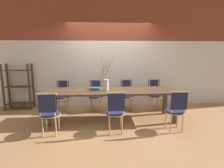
% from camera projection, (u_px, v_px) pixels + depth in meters
% --- Properties ---
extents(ground_plane, '(16.00, 16.00, 0.00)m').
position_uv_depth(ground_plane, '(112.00, 119.00, 4.32)').
color(ground_plane, '#9E7047').
extents(wall_rear, '(12.00, 0.06, 3.20)m').
position_uv_depth(wall_rear, '(109.00, 54.00, 5.29)').
color(wall_rear, silver).
rests_on(wall_rear, ground_plane).
extents(dining_table, '(3.10, 0.87, 0.74)m').
position_uv_depth(dining_table, '(112.00, 94.00, 4.21)').
color(dining_table, '#4C3321').
rests_on(dining_table, ground_plane).
extents(chair_near_leftend, '(0.41, 0.41, 0.88)m').
position_uv_depth(chair_near_leftend, '(49.00, 112.00, 3.43)').
color(chair_near_leftend, '#1E234C').
rests_on(chair_near_leftend, ground_plane).
extents(chair_near_left, '(0.41, 0.41, 0.88)m').
position_uv_depth(chair_near_left, '(116.00, 111.00, 3.51)').
color(chair_near_left, '#1E234C').
rests_on(chair_near_left, ground_plane).
extents(chair_near_center, '(0.41, 0.41, 0.88)m').
position_uv_depth(chair_near_center, '(176.00, 109.00, 3.59)').
color(chair_near_center, '#1E234C').
rests_on(chair_near_center, ground_plane).
extents(chair_far_leftend, '(0.41, 0.41, 0.88)m').
position_uv_depth(chair_far_leftend, '(62.00, 95.00, 4.88)').
color(chair_far_leftend, '#1E234C').
rests_on(chair_far_leftend, ground_plane).
extents(chair_far_left, '(0.41, 0.41, 0.88)m').
position_uv_depth(chair_far_left, '(96.00, 94.00, 4.94)').
color(chair_far_left, '#1E234C').
rests_on(chair_far_left, ground_plane).
extents(chair_far_center, '(0.41, 0.41, 0.88)m').
position_uv_depth(chair_far_center, '(127.00, 94.00, 5.00)').
color(chair_far_center, '#1E234C').
rests_on(chair_far_center, ground_plane).
extents(chair_far_right, '(0.41, 0.41, 0.88)m').
position_uv_depth(chair_far_right, '(155.00, 93.00, 5.05)').
color(chair_far_right, '#1E234C').
rests_on(chair_far_right, ground_plane).
extents(vase_centerpiece, '(0.36, 0.32, 0.80)m').
position_uv_depth(vase_centerpiece, '(106.00, 84.00, 4.12)').
color(vase_centerpiece, silver).
rests_on(vase_centerpiece, dining_table).
extents(book_stack, '(0.25, 0.21, 0.05)m').
position_uv_depth(book_stack, '(95.00, 88.00, 4.28)').
color(book_stack, '#234C8C').
rests_on(book_stack, dining_table).
extents(shelving_rack, '(0.76, 0.34, 1.32)m').
position_uv_depth(shelving_rack, '(19.00, 87.00, 5.05)').
color(shelving_rack, '#422D1E').
rests_on(shelving_rack, ground_plane).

